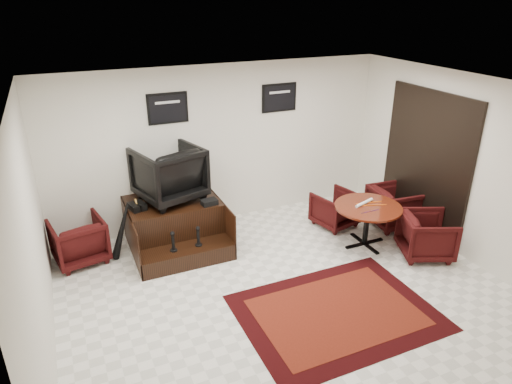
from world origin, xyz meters
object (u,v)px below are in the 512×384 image
(meeting_table, at_px, (368,211))
(table_chair_back, at_px, (335,207))
(shine_podium, at_px, (175,225))
(armchair_side, at_px, (78,239))
(table_chair_corner, at_px, (427,234))
(table_chair_window, at_px, (395,205))
(shine_chair, at_px, (168,171))

(meeting_table, height_order, table_chair_back, meeting_table)
(table_chair_back, bearing_deg, shine_podium, -23.21)
(armchair_side, bearing_deg, table_chair_back, 161.46)
(armchair_side, xyz_separation_m, meeting_table, (4.35, -1.39, 0.23))
(meeting_table, height_order, table_chair_corner, table_chair_corner)
(armchair_side, height_order, table_chair_corner, same)
(shine_podium, distance_m, table_chair_corner, 4.03)
(armchair_side, relative_size, table_chair_back, 1.11)
(shine_podium, xyz_separation_m, table_chair_back, (2.78, -0.49, -0.00))
(meeting_table, height_order, table_chair_window, table_chair_window)
(table_chair_window, bearing_deg, table_chair_corner, 172.87)
(shine_podium, distance_m, table_chair_back, 2.83)
(table_chair_back, bearing_deg, shine_chair, -26.18)
(shine_podium, height_order, table_chair_corner, table_chair_corner)
(meeting_table, distance_m, table_chair_back, 0.85)
(meeting_table, bearing_deg, shine_chair, 153.29)
(table_chair_corner, bearing_deg, shine_podium, 84.21)
(armchair_side, bearing_deg, shine_podium, 165.62)
(meeting_table, bearing_deg, table_chair_corner, -45.01)
(table_chair_window, bearing_deg, shine_podium, 81.22)
(shine_chair, height_order, table_chair_corner, shine_chair)
(shine_chair, bearing_deg, meeting_table, 137.18)
(shine_podium, bearing_deg, armchair_side, 176.36)
(armchair_side, bearing_deg, shine_chair, 171.40)
(meeting_table, distance_m, table_chair_window, 0.98)
(meeting_table, distance_m, table_chair_corner, 0.97)
(table_chair_window, bearing_deg, meeting_table, 117.74)
(shine_podium, relative_size, meeting_table, 1.42)
(shine_chair, relative_size, table_chair_back, 1.40)
(table_chair_back, height_order, table_chair_corner, table_chair_corner)
(table_chair_back, bearing_deg, armchair_side, -21.02)
(shine_podium, relative_size, table_chair_corner, 1.98)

